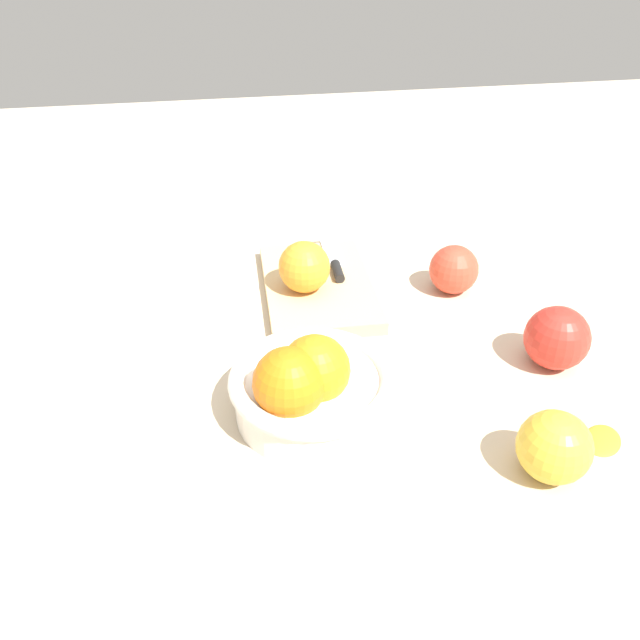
{
  "coord_description": "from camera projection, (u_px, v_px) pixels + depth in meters",
  "views": [
    {
      "loc": [
        -0.62,
        0.2,
        0.47
      ],
      "look_at": [
        0.02,
        0.09,
        0.04
      ],
      "focal_mm": 35.83,
      "sensor_mm": 36.0,
      "label": 1
    }
  ],
  "objects": [
    {
      "name": "orange_on_board",
      "position": [
        304.0,
        267.0,
        0.86
      ],
      "size": [
        0.07,
        0.07,
        0.07
      ],
      "primitive_type": "sphere",
      "color": "orange",
      "rests_on": "cutting_board"
    },
    {
      "name": "apple_front_left_2",
      "position": [
        557.0,
        338.0,
        0.75
      ],
      "size": [
        0.08,
        0.08,
        0.08
      ],
      "primitive_type": "sphere",
      "color": "red",
      "rests_on": "ground_plane"
    },
    {
      "name": "citrus_peel",
      "position": [
        603.0,
        438.0,
        0.66
      ],
      "size": [
        0.06,
        0.06,
        0.01
      ],
      "primitive_type": "ellipsoid",
      "rotation": [
        0.0,
        0.0,
        2.38
      ],
      "color": "orange",
      "rests_on": "ground_plane"
    },
    {
      "name": "cutting_board",
      "position": [
        318.0,
        287.0,
        0.9
      ],
      "size": [
        0.24,
        0.16,
        0.02
      ],
      "primitive_type": "cube",
      "rotation": [
        0.0,
        0.0,
        -0.03
      ],
      "color": "#DBB77F",
      "rests_on": "ground_plane"
    },
    {
      "name": "bowl",
      "position": [
        310.0,
        386.0,
        0.67
      ],
      "size": [
        0.18,
        0.18,
        0.1
      ],
      "color": "white",
      "rests_on": "ground_plane"
    },
    {
      "name": "apple_front_right",
      "position": [
        454.0,
        270.0,
        0.89
      ],
      "size": [
        0.07,
        0.07,
        0.07
      ],
      "primitive_type": "sphere",
      "color": "#D6422D",
      "rests_on": "ground_plane"
    },
    {
      "name": "ground_plane",
      "position": [
        394.0,
        346.0,
        0.8
      ],
      "size": [
        2.4,
        2.4,
        0.0
      ],
      "primitive_type": "plane",
      "color": "beige"
    },
    {
      "name": "apple_front_left",
      "position": [
        554.0,
        447.0,
        0.61
      ],
      "size": [
        0.07,
        0.07,
        0.07
      ],
      "primitive_type": "sphere",
      "color": "gold",
      "rests_on": "ground_plane"
    },
    {
      "name": "knife",
      "position": [
        334.0,
        261.0,
        0.94
      ],
      "size": [
        0.16,
        0.02,
        0.01
      ],
      "color": "silver",
      "rests_on": "cutting_board"
    }
  ]
}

